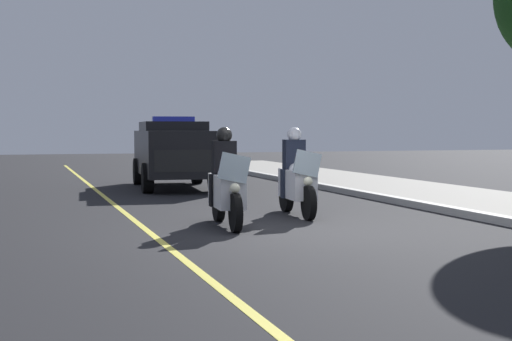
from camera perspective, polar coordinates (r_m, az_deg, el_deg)
ground_plane at (r=11.97m, az=2.95°, el=-4.82°), size 80.00×80.00×0.00m
curb_strip at (r=13.81m, az=18.06°, el=-3.58°), size 48.00×0.24×0.15m
lane_stripe_center at (r=11.37m, az=-7.83°, el=-5.25°), size 48.00×0.12×0.01m
police_motorcycle_lead_left at (r=12.54m, az=-2.34°, el=-1.23°), size 2.14×0.62×1.72m
police_motorcycle_lead_right at (r=14.12m, az=3.22°, el=-0.74°), size 2.14×0.62×1.72m
police_suv at (r=20.95m, az=-6.46°, el=1.55°), size 5.03×2.37×2.05m
cyclist_background at (r=27.35m, az=-2.63°, el=1.49°), size 1.76×0.34×1.69m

